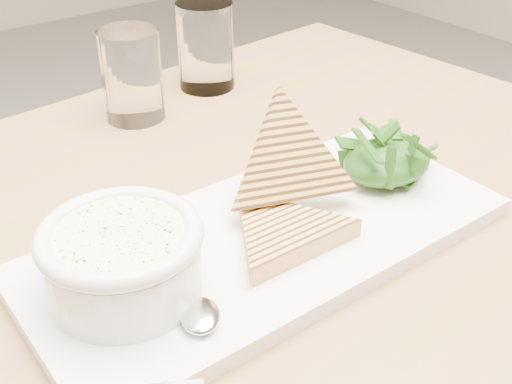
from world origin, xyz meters
TOP-DOWN VIEW (x-y plane):
  - table_top at (-0.19, -0.06)m, footprint 1.19×0.85m
  - table_leg_br at (0.33, 0.27)m, footprint 0.06×0.06m
  - platter at (-0.14, -0.10)m, footprint 0.45×0.20m
  - soup_bowl at (-0.28, -0.10)m, footprint 0.12×0.12m
  - soup at (-0.28, -0.10)m, footprint 0.10×0.10m
  - bowl_rim at (-0.28, -0.10)m, footprint 0.13×0.13m
  - sandwich_flat at (-0.14, -0.12)m, footprint 0.14×0.14m
  - sandwich_lean at (-0.10, -0.08)m, footprint 0.18×0.18m
  - salad_base at (0.02, -0.10)m, footprint 0.10×0.08m
  - arugula_pile at (0.02, -0.10)m, footprint 0.11×0.10m
  - spoon_bowl at (-0.25, -0.16)m, footprint 0.05×0.05m
  - glass_near at (-0.11, 0.22)m, footprint 0.07×0.07m
  - glass_far at (0.02, 0.25)m, footprint 0.08×0.08m

SIDE VIEW (x-z plane):
  - table_leg_br at x=0.33m, z-range 0.00..0.70m
  - table_top at x=-0.19m, z-range 0.70..0.74m
  - platter at x=-0.14m, z-range 0.74..0.75m
  - spoon_bowl at x=-0.25m, z-range 0.75..0.76m
  - sandwich_flat at x=-0.14m, z-range 0.75..0.77m
  - salad_base at x=0.02m, z-range 0.75..0.79m
  - soup_bowl at x=-0.28m, z-range 0.75..0.80m
  - arugula_pile at x=0.02m, z-range 0.75..0.81m
  - glass_near at x=-0.11m, z-range 0.74..0.85m
  - glass_far at x=0.02m, z-range 0.74..0.85m
  - sandwich_lean at x=-0.10m, z-range 0.72..0.88m
  - soup at x=-0.28m, z-range 0.80..0.81m
  - bowl_rim at x=-0.28m, z-range 0.80..0.82m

